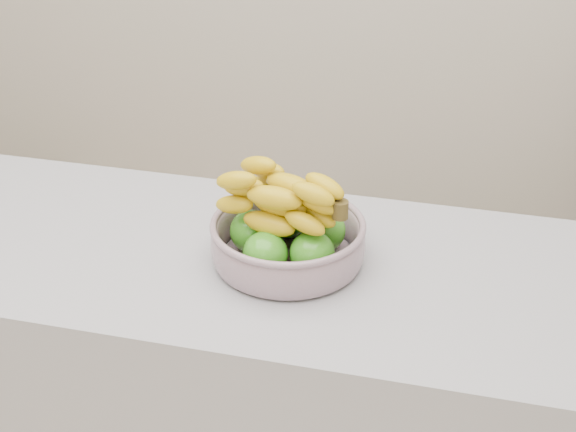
# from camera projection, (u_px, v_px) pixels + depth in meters

# --- Properties ---
(counter) EXTENTS (2.00, 0.60, 0.90)m
(counter) POSITION_uv_depth(u_px,v_px,m) (193.00, 414.00, 1.83)
(counter) COLOR #9899A0
(counter) RESTS_ON ground
(fruit_bowl) EXTENTS (0.30, 0.30, 0.19)m
(fruit_bowl) POSITION_uv_depth(u_px,v_px,m) (288.00, 234.00, 1.53)
(fruit_bowl) COLOR #A8B7CA
(fruit_bowl) RESTS_ON counter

